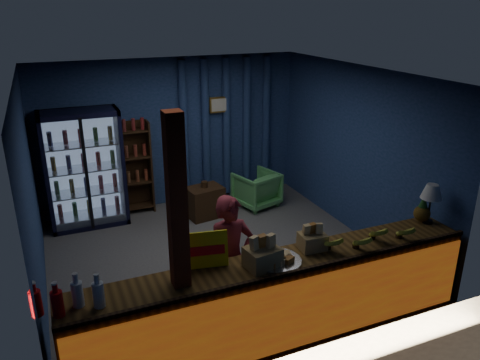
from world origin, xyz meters
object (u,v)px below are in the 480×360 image
at_px(shopkeeper, 231,260).
at_px(green_chair, 257,189).
at_px(table_lamp, 432,193).
at_px(pastry_tray, 277,260).

height_order(shopkeeper, green_chair, shopkeeper).
bearing_deg(table_lamp, green_chair, 103.16).
bearing_deg(shopkeeper, pastry_tray, -65.20).
height_order(shopkeeper, table_lamp, shopkeeper).
xyz_separation_m(shopkeeper, pastry_tray, (0.29, -0.53, 0.23)).
relative_size(green_chair, pastry_tray, 1.34).
xyz_separation_m(green_chair, table_lamp, (0.76, -3.24, 1.02)).
bearing_deg(pastry_tray, green_chair, 68.26).
bearing_deg(shopkeeper, green_chair, 56.21).
bearing_deg(table_lamp, pastry_tray, -176.95).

